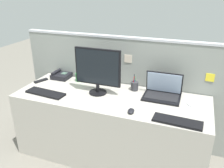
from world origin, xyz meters
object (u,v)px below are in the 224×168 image
object	(u,v)px
pen_cup	(135,86)
keyboard_main	(46,93)
keyboard_spare	(177,121)
laptop	(163,91)
desk_phone	(61,76)
computer_mouse_right_hand	(131,111)
desktop_monitor	(98,69)
cell_phone_silver_slab	(194,104)
tv_remote	(41,81)
coffee_mug	(79,77)

from	to	relation	value
pen_cup	keyboard_main	bearing A→B (deg)	-153.74
keyboard_spare	laptop	bearing A→B (deg)	116.89
desk_phone	keyboard_spare	world-z (taller)	desk_phone
keyboard_main	computer_mouse_right_hand	bearing A→B (deg)	1.36
computer_mouse_right_hand	keyboard_spare	bearing A→B (deg)	-11.81
desktop_monitor	keyboard_spare	size ratio (longest dim) A/B	1.21
desk_phone	pen_cup	xyz separation A→B (m)	(0.96, -0.03, 0.02)
desk_phone	keyboard_spare	distance (m)	1.58
laptop	cell_phone_silver_slab	bearing A→B (deg)	-10.53
pen_cup	tv_remote	bearing A→B (deg)	-172.48
coffee_mug	tv_remote	bearing A→B (deg)	-157.42
desk_phone	coffee_mug	world-z (taller)	coffee_mug
keyboard_main	keyboard_spare	xyz separation A→B (m)	(1.39, -0.09, 0.00)
laptop	desktop_monitor	bearing A→B (deg)	-167.77
desk_phone	desktop_monitor	bearing A→B (deg)	-21.28
computer_mouse_right_hand	tv_remote	world-z (taller)	computer_mouse_right_hand
desktop_monitor	keyboard_main	world-z (taller)	desktop_monitor
laptop	tv_remote	distance (m)	1.45
keyboard_spare	coffee_mug	xyz separation A→B (m)	(-1.22, 0.55, 0.04)
laptop	cell_phone_silver_slab	xyz separation A→B (m)	(0.32, -0.06, -0.06)
coffee_mug	keyboard_main	bearing A→B (deg)	-110.19
computer_mouse_right_hand	tv_remote	distance (m)	1.28
computer_mouse_right_hand	keyboard_main	bearing A→B (deg)	167.97
coffee_mug	keyboard_spare	bearing A→B (deg)	-24.13
desk_phone	computer_mouse_right_hand	size ratio (longest dim) A/B	2.11
cell_phone_silver_slab	tv_remote	size ratio (longest dim) A/B	0.85
pen_cup	cell_phone_silver_slab	world-z (taller)	pen_cup
desk_phone	laptop	bearing A→B (deg)	-4.15
desk_phone	coffee_mug	size ratio (longest dim) A/B	1.73
desktop_monitor	cell_phone_silver_slab	bearing A→B (deg)	4.86
desktop_monitor	pen_cup	distance (m)	0.46
laptop	computer_mouse_right_hand	bearing A→B (deg)	-116.30
keyboard_spare	tv_remote	bearing A→B (deg)	170.30
desktop_monitor	computer_mouse_right_hand	xyz separation A→B (m)	(0.45, -0.29, -0.25)
pen_cup	tv_remote	xyz separation A→B (m)	(-1.13, -0.15, -0.04)
pen_cup	cell_phone_silver_slab	distance (m)	0.65
laptop	desk_phone	size ratio (longest dim) A/B	1.78
keyboard_main	desktop_monitor	bearing A→B (deg)	28.48
coffee_mug	computer_mouse_right_hand	bearing A→B (deg)	-32.97
tv_remote	desk_phone	bearing A→B (deg)	70.59
computer_mouse_right_hand	cell_phone_silver_slab	bearing A→B (deg)	26.34
pen_cup	computer_mouse_right_hand	bearing A→B (deg)	-78.19
keyboard_spare	computer_mouse_right_hand	world-z (taller)	computer_mouse_right_hand
desk_phone	pen_cup	distance (m)	0.96
laptop	keyboard_spare	xyz separation A→B (m)	(0.20, -0.46, -0.05)
coffee_mug	cell_phone_silver_slab	bearing A→B (deg)	-6.36
desk_phone	computer_mouse_right_hand	world-z (taller)	desk_phone
desk_phone	pen_cup	bearing A→B (deg)	-1.95
computer_mouse_right_hand	desk_phone	bearing A→B (deg)	145.40
pen_cup	tv_remote	size ratio (longest dim) A/B	1.06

